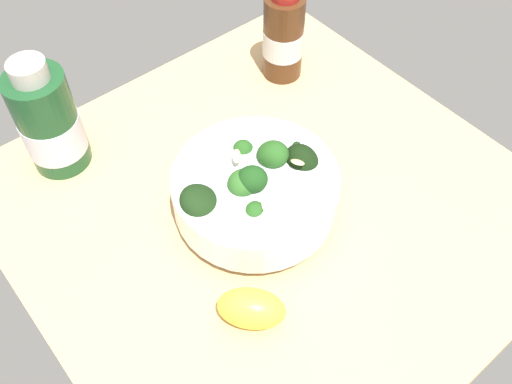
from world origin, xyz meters
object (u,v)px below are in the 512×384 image
at_px(bottle_tall, 49,123).
at_px(bottle_short, 283,35).
at_px(lemon_wedge, 251,308).
at_px(bowl_of_broccoli, 256,190).

distance_m(bottle_tall, bottle_short, 0.34).
height_order(bottle_tall, bottle_short, bottle_tall).
bearing_deg(bottle_short, lemon_wedge, -135.86).
bearing_deg(bottle_tall, lemon_wedge, -81.92).
xyz_separation_m(lemon_wedge, bottle_tall, (-0.05, 0.34, 0.05)).
bearing_deg(bowl_of_broccoli, bottle_tall, 121.77).
distance_m(lemon_wedge, bottle_short, 0.41).
bearing_deg(bottle_short, bottle_tall, 170.99).
height_order(bowl_of_broccoli, bottle_tall, bottle_tall).
bearing_deg(bowl_of_broccoli, lemon_wedge, -131.44).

